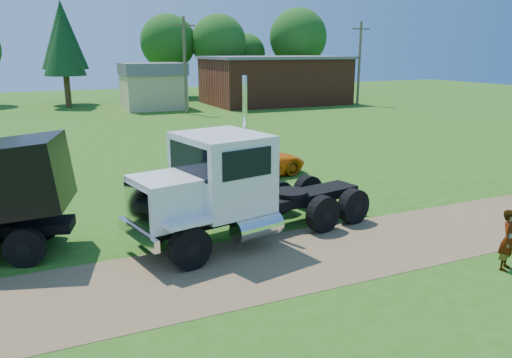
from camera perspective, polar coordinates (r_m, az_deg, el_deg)
name	(u,v)px	position (r m, az deg, el deg)	size (l,w,h in m)	color
ground	(327,252)	(15.49, 8.15, -8.31)	(140.00, 140.00, 0.00)	#2A5612
dirt_track	(327,252)	(15.49, 8.15, -8.29)	(120.00, 4.20, 0.01)	brown
white_semi_tractor	(226,188)	(15.68, -3.50, -1.04)	(8.80, 4.40, 5.19)	black
orange_pickup	(254,161)	(24.20, -0.22, 2.02)	(2.43, 5.26, 1.46)	orange
spectator_a	(508,240)	(15.59, 26.88, -6.24)	(0.63, 0.42, 1.73)	#999999
spectator_b	(271,161)	(23.49, 1.70, 2.12)	(0.90, 0.70, 1.86)	#999999
brick_building	(275,80)	(58.12, 2.13, 11.25)	(15.40, 10.40, 5.30)	brown
tan_shed	(153,85)	(53.42, -11.69, 10.42)	(6.20, 5.40, 4.70)	tan
utility_poles	(185,64)	(48.98, -8.14, 12.91)	(42.20, 0.28, 9.00)	brown
tree_row	(112,42)	(63.06, -16.12, 14.84)	(57.04, 14.39, 11.53)	#332715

